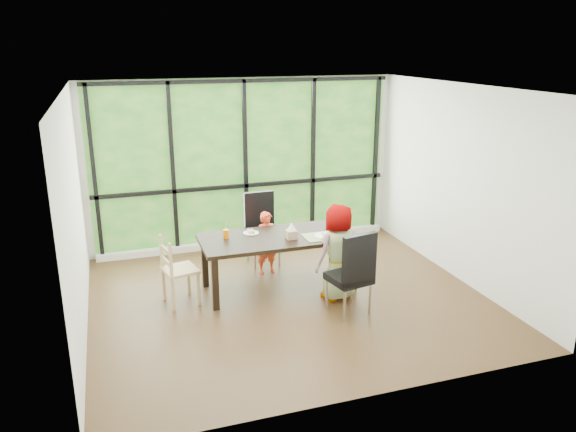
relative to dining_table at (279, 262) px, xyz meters
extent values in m
plane|color=black|center=(0.02, -0.36, -0.38)|extent=(5.00, 5.00, 0.00)
plane|color=silver|center=(0.02, 1.89, 0.98)|extent=(5.00, 0.00, 5.00)
cube|color=#185117|center=(0.02, 1.87, 0.98)|extent=(4.80, 0.02, 2.65)
cube|color=silver|center=(0.02, 1.79, -0.33)|extent=(4.80, 0.12, 0.10)
cube|color=black|center=(0.00, 0.00, 0.00)|extent=(2.17, 1.14, 0.75)
cube|color=black|center=(0.04, 0.91, 0.17)|extent=(0.48, 0.48, 1.08)
cube|color=black|center=(0.60, -0.95, 0.17)|extent=(0.54, 0.54, 1.08)
cube|color=tan|center=(-1.32, -0.03, 0.08)|extent=(0.48, 0.50, 0.90)
imported|color=#E04520|center=(0.00, 0.56, 0.09)|extent=(0.35, 0.24, 0.92)
imported|color=slate|center=(0.61, -0.52, 0.26)|extent=(0.71, 0.57, 1.27)
cube|color=tan|center=(0.54, -0.20, 0.38)|extent=(0.48, 0.35, 0.01)
cylinder|color=white|center=(-0.32, 0.22, 0.38)|extent=(0.21, 0.21, 0.01)
cylinder|color=white|center=(0.57, -0.20, 0.38)|extent=(0.25, 0.25, 0.02)
cylinder|color=orange|center=(-0.68, 0.14, 0.43)|extent=(0.07, 0.07, 0.12)
cylinder|color=#66DA36|center=(0.87, -0.24, 0.44)|extent=(0.09, 0.09, 0.14)
cylinder|color=white|center=(0.97, 0.05, 0.42)|extent=(0.08, 0.08, 0.08)
cube|color=tan|center=(0.13, -0.14, 0.43)|extent=(0.13, 0.13, 0.11)
cylinder|color=white|center=(-0.68, 0.14, 0.53)|extent=(0.01, 0.04, 0.20)
cylinder|color=pink|center=(0.87, -0.24, 0.55)|extent=(0.01, 0.04, 0.20)
cone|color=white|center=(0.13, -0.14, 0.54)|extent=(0.12, 0.12, 0.11)
camera|label=1|loc=(-2.06, -6.68, 2.84)|focal=34.78mm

